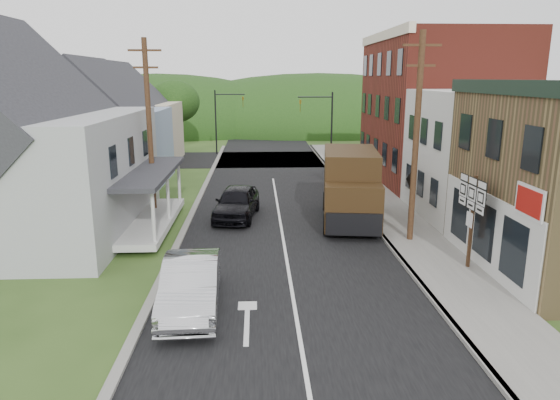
{
  "coord_description": "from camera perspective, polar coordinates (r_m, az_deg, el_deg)",
  "views": [
    {
      "loc": [
        -1.15,
        -17.31,
        7.12
      ],
      "look_at": [
        -0.21,
        2.67,
        2.2
      ],
      "focal_mm": 32.0,
      "sensor_mm": 36.0,
      "label": 1
    }
  ],
  "objects": [
    {
      "name": "curb_left",
      "position": [
        26.51,
        -10.18,
        -1.85
      ],
      "size": [
        0.3,
        55.0,
        0.12
      ],
      "primitive_type": "cube",
      "color": "slate",
      "rests_on": "ground"
    },
    {
      "name": "route_sign_cluster",
      "position": [
        19.69,
        21.06,
        -0.92
      ],
      "size": [
        0.21,
        2.01,
        3.51
      ],
      "rotation": [
        0.0,
        0.0,
        0.04
      ],
      "color": "#472D19",
      "rests_on": "sidewalk_right"
    },
    {
      "name": "warning_sign",
      "position": [
        24.39,
        14.65,
        0.85
      ],
      "size": [
        0.19,
        0.72,
        2.64
      ],
      "rotation": [
        0.0,
        0.0,
        0.22
      ],
      "color": "black",
      "rests_on": "sidewalk_right"
    },
    {
      "name": "house_gray",
      "position": [
        25.87,
        -27.62,
        5.85
      ],
      "size": [
        10.2,
        12.24,
        8.35
      ],
      "color": "#A7A9AC",
      "rests_on": "ground"
    },
    {
      "name": "dark_sedan",
      "position": [
        25.91,
        -4.97,
        -0.28
      ],
      "size": [
        2.62,
        5.11,
        1.66
      ],
      "primitive_type": "imported",
      "rotation": [
        0.0,
        0.0,
        -0.14
      ],
      "color": "black",
      "rests_on": "ground"
    },
    {
      "name": "house_cream",
      "position": [
        44.66,
        -16.27,
        8.87
      ],
      "size": [
        7.14,
        8.16,
        7.28
      ],
      "color": "beige",
      "rests_on": "ground"
    },
    {
      "name": "traffic_signal_left",
      "position": [
        48.03,
        -6.53,
        9.71
      ],
      "size": [
        2.87,
        0.2,
        6.0
      ],
      "color": "black",
      "rests_on": "ground"
    },
    {
      "name": "traffic_signal_right",
      "position": [
        41.31,
        4.97,
        9.09
      ],
      "size": [
        2.87,
        0.2,
        6.0
      ],
      "color": "black",
      "rests_on": "ground"
    },
    {
      "name": "tree_left_c",
      "position": [
        41.38,
        -28.76,
        10.51
      ],
      "size": [
        5.8,
        5.8,
        8.41
      ],
      "color": "#382616",
      "rests_on": "ground"
    },
    {
      "name": "road",
      "position": [
        28.25,
        -0.27,
        -0.79
      ],
      "size": [
        9.0,
        90.0,
        0.02
      ],
      "primitive_type": "cube",
      "color": "black",
      "rests_on": "ground"
    },
    {
      "name": "storefront_red",
      "position": [
        36.56,
        17.5,
        9.86
      ],
      "size": [
        8.0,
        12.0,
        10.0
      ],
      "primitive_type": "cube",
      "color": "maroon",
      "rests_on": "ground"
    },
    {
      "name": "ground",
      "position": [
        18.75,
        1.04,
        -8.5
      ],
      "size": [
        120.0,
        120.0,
        0.0
      ],
      "primitive_type": "plane",
      "color": "#2D4719",
      "rests_on": "ground"
    },
    {
      "name": "delivery_van",
      "position": [
        25.11,
        8.05,
        1.48
      ],
      "size": [
        3.37,
        6.69,
        3.59
      ],
      "rotation": [
        0.0,
        0.0,
        -0.13
      ],
      "color": "black",
      "rests_on": "ground"
    },
    {
      "name": "house_blue",
      "position": [
        35.86,
        -18.78,
        7.6
      ],
      "size": [
        7.14,
        8.16,
        7.28
      ],
      "color": "#8A9DBD",
      "rests_on": "ground"
    },
    {
      "name": "silver_sedan",
      "position": [
        16.06,
        -10.14,
        -9.55
      ],
      "size": [
        1.93,
        4.97,
        1.61
      ],
      "primitive_type": "imported",
      "rotation": [
        0.0,
        0.0,
        0.05
      ],
      "color": "silver",
      "rests_on": "ground"
    },
    {
      "name": "forested_ridge",
      "position": [
        72.67,
        -1.78,
        8.18
      ],
      "size": [
        90.0,
        30.0,
        16.0
      ],
      "primitive_type": "ellipsoid",
      "color": "black",
      "rests_on": "ground"
    },
    {
      "name": "curb_right",
      "position": [
        26.88,
        9.66,
        -1.58
      ],
      "size": [
        0.2,
        55.0,
        0.15
      ],
      "primitive_type": "cube",
      "color": "slate",
      "rests_on": "ground"
    },
    {
      "name": "storefront_white",
      "position": [
        28.02,
        23.81,
        4.71
      ],
      "size": [
        8.0,
        7.0,
        6.5
      ],
      "primitive_type": "cube",
      "color": "silver",
      "rests_on": "ground"
    },
    {
      "name": "utility_pole_right",
      "position": [
        22.01,
        15.3,
        6.91
      ],
      "size": [
        1.6,
        0.26,
        9.0
      ],
      "color": "#472D19",
      "rests_on": "ground"
    },
    {
      "name": "sidewalk_right",
      "position": [
        27.2,
        12.44,
        -1.53
      ],
      "size": [
        2.8,
        55.0,
        0.15
      ],
      "primitive_type": "cube",
      "color": "slate",
      "rests_on": "ground"
    },
    {
      "name": "cross_road",
      "position": [
        44.89,
        -1.18,
        4.68
      ],
      "size": [
        60.0,
        9.0,
        0.02
      ],
      "primitive_type": "cube",
      "color": "black",
      "rests_on": "ground"
    },
    {
      "name": "tree_left_d",
      "position": [
        49.98,
        -11.94,
        10.96
      ],
      "size": [
        4.8,
        4.8,
        6.94
      ],
      "color": "#382616",
      "rests_on": "ground"
    },
    {
      "name": "utility_pole_left",
      "position": [
        25.99,
        -14.7,
        7.93
      ],
      "size": [
        1.6,
        0.26,
        9.0
      ],
      "color": "#472D19",
      "rests_on": "ground"
    }
  ]
}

